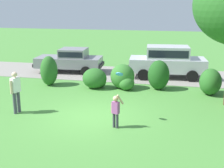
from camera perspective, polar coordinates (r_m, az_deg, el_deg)
ground_plane at (r=12.49m, az=-3.61°, el=-5.93°), size 80.00×80.00×0.00m
driveway_strip at (r=19.62m, az=2.51°, el=1.81°), size 28.00×4.40×0.02m
shrub_near_tree at (r=17.22m, az=-11.59°, el=2.42°), size 0.91×1.06×1.62m
shrub_centre_left at (r=16.37m, az=-3.10°, el=0.96°), size 1.29×1.15×1.08m
shrub_centre at (r=16.21m, az=2.10°, el=1.17°), size 1.31×1.28×1.31m
shrub_centre_right at (r=16.21m, az=8.63°, el=1.66°), size 1.12×1.03×1.55m
shrub_far_end at (r=15.97m, az=17.68°, el=0.23°), size 1.07×1.32×1.31m
parked_sedan at (r=20.30m, az=-7.70°, el=4.55°), size 4.53×2.35×1.56m
parked_suv at (r=18.87m, az=10.22°, el=4.38°), size 4.84×2.41×1.92m
child_thrower at (r=11.10m, az=0.68°, el=-4.65°), size 0.48×0.24×1.29m
frisbee at (r=11.42m, az=1.38°, el=1.83°), size 0.29×0.24×0.19m
adult_onlooker at (r=13.11m, az=-17.40°, el=-1.08°), size 0.33×0.51×1.74m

